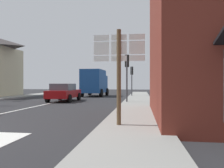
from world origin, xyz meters
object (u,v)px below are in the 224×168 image
object	(u,v)px
sedan_far	(64,92)
delivery_truck	(95,82)
traffic_light_near_right	(127,67)
traffic_light_far_right	(132,74)
route_sign_post	(119,67)

from	to	relation	value
sedan_far	delivery_truck	bearing A→B (deg)	82.37
sedan_far	traffic_light_near_right	xyz separation A→B (m)	(5.34, -1.28, 1.91)
delivery_truck	traffic_light_far_right	xyz separation A→B (m)	(4.34, -0.25, 0.86)
delivery_truck	traffic_light_far_right	bearing A→B (deg)	-3.27
traffic_light_near_right	delivery_truck	bearing A→B (deg)	116.54
traffic_light_near_right	traffic_light_far_right	size ratio (longest dim) A/B	1.06
route_sign_post	traffic_light_far_right	world-z (taller)	traffic_light_far_right
delivery_truck	traffic_light_near_right	xyz separation A→B (m)	(4.34, -8.70, 1.02)
route_sign_post	traffic_light_far_right	bearing A→B (deg)	91.11
sedan_far	traffic_light_far_right	world-z (taller)	traffic_light_far_right
traffic_light_far_right	route_sign_post	bearing A→B (deg)	-88.89
sedan_far	route_sign_post	xyz separation A→B (m)	(5.68, -10.40, 1.24)
sedan_far	route_sign_post	world-z (taller)	route_sign_post
traffic_light_near_right	traffic_light_far_right	bearing A→B (deg)	90.00
sedan_far	traffic_light_far_right	xyz separation A→B (m)	(5.34, 7.17, 1.75)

